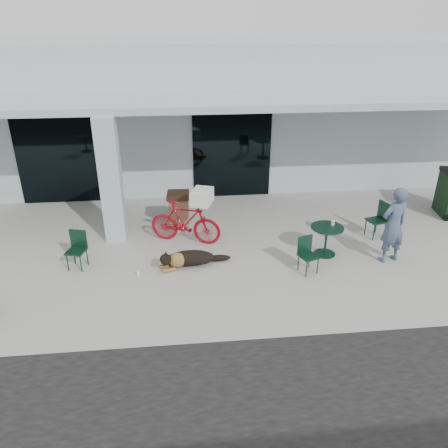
{
  "coord_description": "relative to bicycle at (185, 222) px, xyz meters",
  "views": [
    {
      "loc": [
        0.21,
        -8.0,
        5.13
      ],
      "look_at": [
        1.11,
        0.72,
        1.0
      ],
      "focal_mm": 35.0,
      "sensor_mm": 36.0,
      "label": 1
    }
  ],
  "objects": [
    {
      "name": "ground",
      "position": [
        -0.26,
        -1.89,
        -0.55
      ],
      "size": [
        80.0,
        80.0,
        0.0
      ],
      "primitive_type": "plane",
      "color": "#A8A69E",
      "rests_on": "ground"
    },
    {
      "name": "trash_receptacle",
      "position": [
        -0.16,
        0.91,
        -0.05
      ],
      "size": [
        0.61,
        0.61,
        0.98
      ],
      "primitive_type": null,
      "rotation": [
        0.0,
        0.0,
        -0.05
      ],
      "color": "#8D6349",
      "rests_on": "ground"
    },
    {
      "name": "dog",
      "position": [
        0.08,
        -1.19,
        -0.33
      ],
      "size": [
        1.33,
        0.79,
        0.42
      ],
      "primitive_type": null,
      "rotation": [
        0.0,
        0.0,
        0.31
      ],
      "color": "black",
      "rests_on": "ground"
    },
    {
      "name": "building",
      "position": [
        -0.26,
        6.61,
        1.7
      ],
      "size": [
        22.0,
        7.0,
        4.5
      ],
      "primitive_type": "cube",
      "color": "#B1C1C8",
      "rests_on": "ground"
    },
    {
      "name": "storefront_glass_left",
      "position": [
        -3.46,
        3.09,
        0.8
      ],
      "size": [
        2.8,
        0.06,
        2.7
      ],
      "primitive_type": "cube",
      "color": "black",
      "rests_on": "ground"
    },
    {
      "name": "cafe_chair_far_a",
      "position": [
        2.66,
        -1.75,
        -0.13
      ],
      "size": [
        0.49,
        0.51,
        0.83
      ],
      "primitive_type": null,
      "rotation": [
        0.0,
        0.0,
        0.37
      ],
      "color": "#133728",
      "rests_on": "ground"
    },
    {
      "name": "person",
      "position": [
        4.68,
        -1.42,
        0.36
      ],
      "size": [
        0.75,
        0.59,
        1.82
      ],
      "primitive_type": "imported",
      "rotation": [
        0.0,
        0.0,
        3.41
      ],
      "color": "#455774",
      "rests_on": "ground"
    },
    {
      "name": "cafe_chair_far_b",
      "position": [
        4.88,
        -0.2,
        -0.08
      ],
      "size": [
        0.55,
        0.53,
        0.93
      ],
      "primitive_type": null,
      "rotation": [
        0.0,
        0.0,
        -1.31
      ],
      "color": "#133728",
      "rests_on": "ground"
    },
    {
      "name": "cup_on_table",
      "position": [
        3.45,
        -0.91,
        0.24
      ],
      "size": [
        0.08,
        0.08,
        0.11
      ],
      "primitive_type": "cylinder",
      "rotation": [
        0.0,
        0.0,
        -0.05
      ],
      "color": "white",
      "rests_on": "cafe_table_far"
    },
    {
      "name": "bicycle",
      "position": [
        0.0,
        0.0,
        0.0
      ],
      "size": [
        1.88,
        1.08,
        1.09
      ],
      "primitive_type": "imported",
      "rotation": [
        0.0,
        0.0,
        1.23
      ],
      "color": "#A60D1D",
      "rests_on": "ground"
    },
    {
      "name": "column",
      "position": [
        -1.76,
        0.41,
        1.01
      ],
      "size": [
        0.5,
        0.5,
        3.12
      ],
      "primitive_type": "cube",
      "color": "#B1C1C8",
      "rests_on": "ground"
    },
    {
      "name": "cafe_table_far",
      "position": [
        3.3,
        -1.0,
        -0.18
      ],
      "size": [
        0.82,
        0.82,
        0.73
      ],
      "primitive_type": null,
      "rotation": [
        0.0,
        0.0,
        -0.05
      ],
      "color": "#133728",
      "rests_on": "ground"
    },
    {
      "name": "cup_near_dog",
      "position": [
        -1.09,
        -1.5,
        -0.5
      ],
      "size": [
        0.09,
        0.09,
        0.09
      ],
      "primitive_type": "cylinder",
      "rotation": [
        0.0,
        0.0,
        -0.29
      ],
      "color": "white",
      "rests_on": "ground"
    },
    {
      "name": "laundry_basket",
      "position": [
        0.42,
        -0.15,
        0.72
      ],
      "size": [
        0.62,
        0.71,
        0.35
      ],
      "primitive_type": "cube",
      "rotation": [
        0.0,
        0.0,
        1.23
      ],
      "color": "white",
      "rests_on": "bicycle"
    },
    {
      "name": "storefront_glass_right",
      "position": [
        1.54,
        3.09,
        0.8
      ],
      "size": [
        2.4,
        0.06,
        2.7
      ],
      "primitive_type": "cube",
      "color": "black",
      "rests_on": "ground"
    },
    {
      "name": "cafe_chair_near",
      "position": [
        -2.46,
        -1.03,
        -0.11
      ],
      "size": [
        0.49,
        0.52,
        0.87
      ],
      "primitive_type": null,
      "rotation": [
        0.0,
        0.0,
        -0.27
      ],
      "color": "#133728",
      "rests_on": "ground"
    },
    {
      "name": "overhang",
      "position": [
        -0.26,
        1.71,
        2.66
      ],
      "size": [
        22.0,
        2.8,
        0.18
      ],
      "primitive_type": "cube",
      "color": "#B1C1C8",
      "rests_on": "column"
    }
  ]
}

